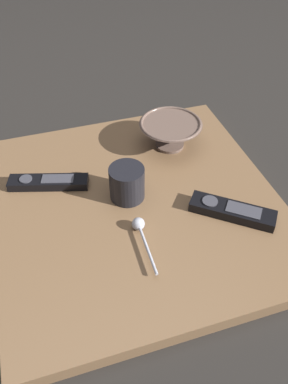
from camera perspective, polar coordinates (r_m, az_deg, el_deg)
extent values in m
plane|color=black|center=(0.94, -0.94, -2.66)|extent=(6.00, 6.00, 0.00)
cube|color=brown|center=(0.93, -0.95, -1.93)|extent=(0.67, 0.65, 0.03)
cylinder|color=brown|center=(1.07, 3.74, 6.91)|extent=(0.08, 0.08, 0.01)
cone|color=brown|center=(1.05, 3.83, 8.45)|extent=(0.16, 0.16, 0.06)
torus|color=brown|center=(1.03, 3.91, 9.86)|extent=(0.16, 0.16, 0.01)
cylinder|color=black|center=(0.90, -2.49, 1.31)|extent=(0.08, 0.08, 0.08)
cylinder|color=#A3A5B2|center=(0.80, 0.53, -8.30)|extent=(0.13, 0.01, 0.01)
sphere|color=#A3A5B2|center=(0.85, -0.84, -4.64)|extent=(0.03, 0.03, 0.03)
cube|color=black|center=(0.97, -13.67, 1.37)|extent=(0.09, 0.19, 0.02)
cylinder|color=#3A3A42|center=(0.98, -16.78, 1.82)|extent=(0.03, 0.03, 0.00)
cube|color=#3A3A42|center=(0.96, -12.40, 1.90)|extent=(0.05, 0.08, 0.00)
cube|color=black|center=(0.90, 12.67, -2.70)|extent=(0.16, 0.18, 0.02)
cylinder|color=#3A3A42|center=(0.89, 9.55, -1.31)|extent=(0.03, 0.03, 0.00)
cube|color=#3A3A42|center=(0.89, 14.28, -2.53)|extent=(0.07, 0.08, 0.00)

